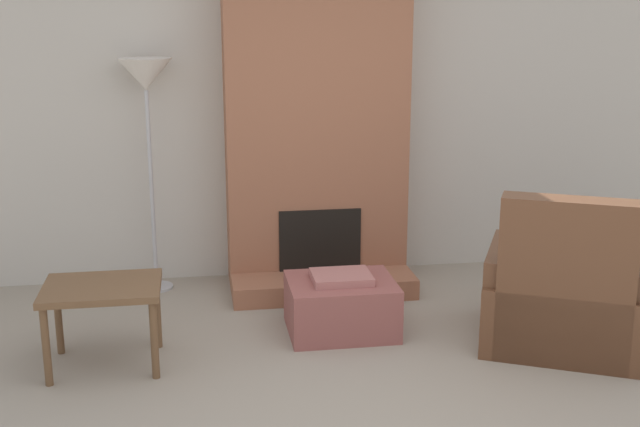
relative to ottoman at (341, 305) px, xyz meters
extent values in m
cube|color=#BCB7AD|center=(-0.01, 1.26, 1.12)|extent=(6.82, 0.06, 2.60)
cube|color=#935B42|center=(-0.01, 1.03, 1.12)|extent=(1.32, 0.40, 2.60)
cube|color=#935B42|center=(-0.01, 0.65, -0.11)|extent=(1.32, 0.37, 0.15)
cube|color=black|center=(-0.01, 0.83, 0.19)|extent=(0.61, 0.02, 0.46)
cube|color=#8C4C47|center=(0.00, 0.00, -0.01)|extent=(0.68, 0.55, 0.34)
cube|color=#A56660|center=(0.00, 0.00, 0.19)|extent=(0.37, 0.30, 0.05)
cube|color=brown|center=(1.33, -0.38, 0.04)|extent=(1.20, 1.17, 0.44)
cube|color=brown|center=(1.19, -0.67, 0.32)|extent=(0.77, 0.52, 1.00)
cube|color=brown|center=(1.67, -0.55, 0.12)|extent=(0.48, 0.76, 0.59)
cube|color=brown|center=(0.99, -0.21, 0.12)|extent=(0.48, 0.76, 0.59)
cube|color=brown|center=(-1.45, -0.28, 0.30)|extent=(0.66, 0.51, 0.04)
cylinder|color=brown|center=(-1.74, -0.50, 0.05)|extent=(0.04, 0.04, 0.46)
cylinder|color=brown|center=(-1.16, -0.50, 0.05)|extent=(0.04, 0.04, 0.46)
cylinder|color=brown|center=(-1.74, -0.07, 0.05)|extent=(0.04, 0.04, 0.46)
cylinder|color=brown|center=(-1.16, -0.07, 0.05)|extent=(0.04, 0.04, 0.46)
cylinder|color=#ADADB2|center=(-1.21, 1.02, -0.17)|extent=(0.24, 0.24, 0.02)
cylinder|color=#ADADB2|center=(-1.21, 1.02, 0.56)|extent=(0.03, 0.03, 1.45)
cone|color=silver|center=(-1.21, 1.02, 1.40)|extent=(0.38, 0.38, 0.22)
camera|label=1|loc=(-0.89, -4.75, 1.87)|focal=45.00mm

